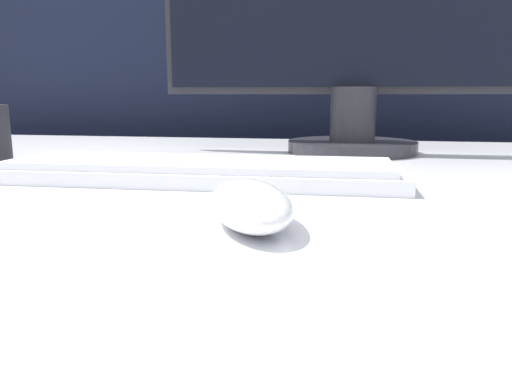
% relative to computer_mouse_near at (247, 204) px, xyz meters
% --- Properties ---
extents(partition_panel, '(5.00, 0.03, 1.22)m').
position_rel_computer_mouse_near_xyz_m(partition_panel, '(0.00, 0.88, -0.17)').
color(partition_panel, black).
rests_on(partition_panel, ground_plane).
extents(computer_mouse_near, '(0.10, 0.14, 0.03)m').
position_rel_computer_mouse_near_xyz_m(computer_mouse_near, '(0.00, 0.00, 0.00)').
color(computer_mouse_near, white).
rests_on(computer_mouse_near, desk).
extents(keyboard, '(0.46, 0.14, 0.02)m').
position_rel_computer_mouse_near_xyz_m(keyboard, '(-0.09, 0.19, -0.01)').
color(keyboard, white).
rests_on(keyboard, desk).
extents(monitor, '(0.65, 0.22, 0.44)m').
position_rel_computer_mouse_near_xyz_m(monitor, '(0.08, 0.51, 0.21)').
color(monitor, '#28282D').
rests_on(monitor, desk).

